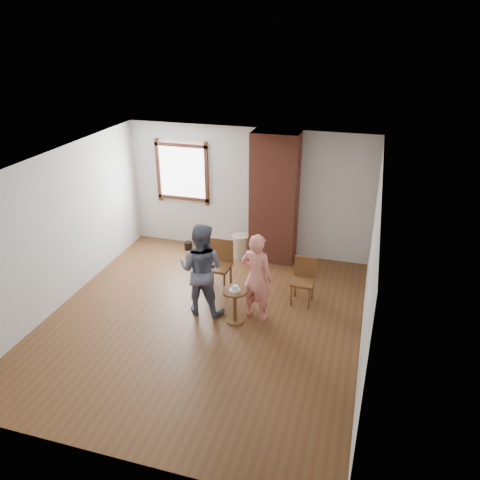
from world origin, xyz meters
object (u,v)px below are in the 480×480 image
(dining_chair_right, at_px, (304,278))
(man, at_px, (201,269))
(dining_chair_left, at_px, (219,262))
(person_pink, at_px, (257,277))
(stoneware_crock, at_px, (241,246))
(side_table, at_px, (235,300))

(dining_chair_right, distance_m, man, 1.78)
(dining_chair_left, bearing_deg, person_pink, -38.48)
(stoneware_crock, relative_size, side_table, 0.81)
(dining_chair_right, height_order, side_table, dining_chair_right)
(dining_chair_right, height_order, person_pink, person_pink)
(dining_chair_right, xyz_separation_m, man, (-1.56, -0.78, 0.34))
(stoneware_crock, relative_size, man, 0.31)
(dining_chair_left, bearing_deg, dining_chair_right, 0.81)
(dining_chair_left, relative_size, person_pink, 0.62)
(stoneware_crock, xyz_separation_m, person_pink, (0.84, -2.04, 0.51))
(person_pink, bearing_deg, dining_chair_left, -28.17)
(side_table, distance_m, person_pink, 0.51)
(stoneware_crock, height_order, dining_chair_right, dining_chair_right)
(stoneware_crock, height_order, side_table, side_table)
(man, bearing_deg, person_pink, -174.03)
(man, distance_m, person_pink, 0.91)
(dining_chair_right, height_order, man, man)
(dining_chair_right, relative_size, man, 0.51)
(dining_chair_left, relative_size, dining_chair_right, 1.16)
(dining_chair_left, xyz_separation_m, side_table, (0.57, -0.96, -0.12))
(stoneware_crock, height_order, dining_chair_left, dining_chair_left)
(stoneware_crock, bearing_deg, side_table, -76.47)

